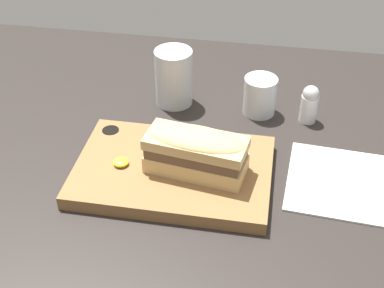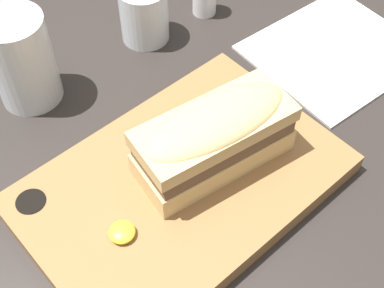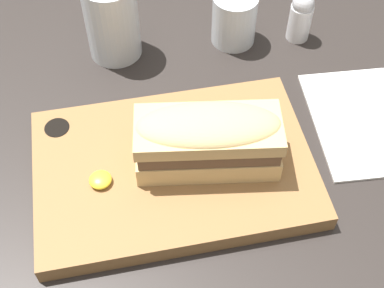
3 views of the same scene
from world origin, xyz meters
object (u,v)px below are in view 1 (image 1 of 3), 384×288
water_glass (174,81)px  napkin (350,184)px  sandwich (196,150)px  salt_shaker (309,104)px  wine_glass (260,96)px  serving_board (173,171)px

water_glass → napkin: bearing=-30.5°
sandwich → salt_shaker: sandwich is taller
water_glass → wine_glass: (18.45, -0.82, -1.44)cm
serving_board → sandwich: bearing=-7.3°
salt_shaker → sandwich: bearing=-130.8°
serving_board → wine_glass: wine_glass is taller
serving_board → salt_shaker: bearing=42.9°
water_glass → napkin: water_glass is taller
serving_board → sandwich: sandwich is taller
serving_board → water_glass: bearing=100.9°
sandwich → water_glass: bearing=109.8°
water_glass → napkin: 42.36cm
water_glass → wine_glass: bearing=-2.5°
napkin → salt_shaker: 20.90cm
serving_board → napkin: size_ratio=1.50×
sandwich → water_glass: size_ratio=1.49×
wine_glass → napkin: size_ratio=0.35×
wine_glass → salt_shaker: salt_shaker is taller
water_glass → salt_shaker: 28.75cm
serving_board → napkin: bearing=5.7°
sandwich → water_glass: water_glass is taller
napkin → water_glass: bearing=149.5°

